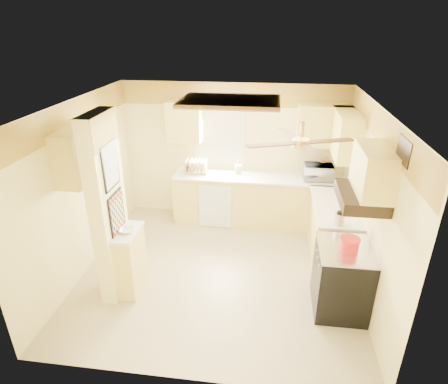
# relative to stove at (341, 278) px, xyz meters

# --- Properties ---
(floor) EXTENTS (4.00, 4.00, 0.00)m
(floor) POSITION_rel_stove_xyz_m (-1.67, 0.55, -0.46)
(floor) COLOR tan
(floor) RESTS_ON ground
(ceiling) EXTENTS (4.00, 4.00, 0.00)m
(ceiling) POSITION_rel_stove_xyz_m (-1.67, 0.55, 2.04)
(ceiling) COLOR white
(ceiling) RESTS_ON wall_back
(wall_back) EXTENTS (4.00, 0.00, 4.00)m
(wall_back) POSITION_rel_stove_xyz_m (-1.67, 2.45, 0.79)
(wall_back) COLOR #FFED9B
(wall_back) RESTS_ON floor
(wall_front) EXTENTS (4.00, 0.00, 4.00)m
(wall_front) POSITION_rel_stove_xyz_m (-1.67, -1.35, 0.79)
(wall_front) COLOR #FFED9B
(wall_front) RESTS_ON floor
(wall_left) EXTENTS (0.00, 3.80, 3.80)m
(wall_left) POSITION_rel_stove_xyz_m (-3.67, 0.55, 0.79)
(wall_left) COLOR #FFED9B
(wall_left) RESTS_ON floor
(wall_right) EXTENTS (0.00, 3.80, 3.80)m
(wall_right) POSITION_rel_stove_xyz_m (0.33, 0.55, 0.79)
(wall_right) COLOR #FFED9B
(wall_right) RESTS_ON floor
(wallpaper_border) EXTENTS (4.00, 0.02, 0.40)m
(wallpaper_border) POSITION_rel_stove_xyz_m (-1.67, 2.43, 1.84)
(wallpaper_border) COLOR #FDDE4A
(wallpaper_border) RESTS_ON wall_back
(partition_column) EXTENTS (0.20, 0.70, 2.50)m
(partition_column) POSITION_rel_stove_xyz_m (-3.02, 0.00, 0.79)
(partition_column) COLOR #FFED9B
(partition_column) RESTS_ON floor
(partition_ledge) EXTENTS (0.25, 0.55, 0.90)m
(partition_ledge) POSITION_rel_stove_xyz_m (-2.80, 0.00, -0.01)
(partition_ledge) COLOR #E3D367
(partition_ledge) RESTS_ON floor
(ledge_top) EXTENTS (0.28, 0.58, 0.04)m
(ledge_top) POSITION_rel_stove_xyz_m (-2.80, 0.00, 0.46)
(ledge_top) COLOR silver
(ledge_top) RESTS_ON partition_ledge
(lower_cabinets_back) EXTENTS (3.00, 0.60, 0.90)m
(lower_cabinets_back) POSITION_rel_stove_xyz_m (-1.17, 2.15, -0.01)
(lower_cabinets_back) COLOR #E3D367
(lower_cabinets_back) RESTS_ON floor
(lower_cabinets_right) EXTENTS (0.60, 1.40, 0.90)m
(lower_cabinets_right) POSITION_rel_stove_xyz_m (0.03, 1.15, -0.01)
(lower_cabinets_right) COLOR #E3D367
(lower_cabinets_right) RESTS_ON floor
(countertop_back) EXTENTS (3.04, 0.64, 0.04)m
(countertop_back) POSITION_rel_stove_xyz_m (-1.17, 2.14, 0.46)
(countertop_back) COLOR silver
(countertop_back) RESTS_ON lower_cabinets_back
(countertop_right) EXTENTS (0.64, 1.44, 0.04)m
(countertop_right) POSITION_rel_stove_xyz_m (0.02, 1.15, 0.46)
(countertop_right) COLOR silver
(countertop_right) RESTS_ON lower_cabinets_right
(dishwasher_panel) EXTENTS (0.58, 0.02, 0.80)m
(dishwasher_panel) POSITION_rel_stove_xyz_m (-1.92, 1.84, -0.03)
(dishwasher_panel) COLOR white
(dishwasher_panel) RESTS_ON lower_cabinets_back
(window) EXTENTS (0.92, 0.02, 1.02)m
(window) POSITION_rel_stove_xyz_m (-1.92, 2.44, 1.09)
(window) COLOR white
(window) RESTS_ON wall_back
(upper_cab_back_left) EXTENTS (0.60, 0.35, 0.70)m
(upper_cab_back_left) POSITION_rel_stove_xyz_m (-2.52, 2.27, 1.39)
(upper_cab_back_left) COLOR #E3D367
(upper_cab_back_left) RESTS_ON wall_back
(upper_cab_back_right) EXTENTS (0.90, 0.35, 0.70)m
(upper_cab_back_right) POSITION_rel_stove_xyz_m (-0.12, 2.27, 1.39)
(upper_cab_back_right) COLOR #E3D367
(upper_cab_back_right) RESTS_ON wall_back
(upper_cab_right) EXTENTS (0.35, 1.00, 0.70)m
(upper_cab_right) POSITION_rel_stove_xyz_m (0.16, 1.80, 1.39)
(upper_cab_right) COLOR #E3D367
(upper_cab_right) RESTS_ON wall_right
(upper_cab_left_wall) EXTENTS (0.35, 0.75, 0.70)m
(upper_cab_left_wall) POSITION_rel_stove_xyz_m (-3.49, 0.30, 1.39)
(upper_cab_left_wall) COLOR #E3D367
(upper_cab_left_wall) RESTS_ON wall_left
(upper_cab_over_stove) EXTENTS (0.35, 0.76, 0.52)m
(upper_cab_over_stove) POSITION_rel_stove_xyz_m (0.16, 0.00, 1.49)
(upper_cab_over_stove) COLOR #E3D367
(upper_cab_over_stove) RESTS_ON wall_right
(stove) EXTENTS (0.68, 0.77, 0.92)m
(stove) POSITION_rel_stove_xyz_m (0.00, 0.00, 0.00)
(stove) COLOR black
(stove) RESTS_ON floor
(range_hood) EXTENTS (0.50, 0.76, 0.14)m
(range_hood) POSITION_rel_stove_xyz_m (0.07, 0.00, 1.16)
(range_hood) COLOR black
(range_hood) RESTS_ON upper_cab_over_stove
(poster_menu) EXTENTS (0.02, 0.42, 0.57)m
(poster_menu) POSITION_rel_stove_xyz_m (-2.91, 0.00, 1.39)
(poster_menu) COLOR black
(poster_menu) RESTS_ON partition_column
(poster_nashville) EXTENTS (0.02, 0.42, 0.57)m
(poster_nashville) POSITION_rel_stove_xyz_m (-2.91, 0.00, 0.74)
(poster_nashville) COLOR black
(poster_nashville) RESTS_ON partition_column
(ceiling_light_panel) EXTENTS (1.35, 0.95, 0.06)m
(ceiling_light_panel) POSITION_rel_stove_xyz_m (-1.57, 1.05, 2.00)
(ceiling_light_panel) COLOR brown
(ceiling_light_panel) RESTS_ON ceiling
(ceiling_fan) EXTENTS (1.15, 1.15, 0.26)m
(ceiling_fan) POSITION_rel_stove_xyz_m (-0.67, -0.15, 1.83)
(ceiling_fan) COLOR gold
(ceiling_fan) RESTS_ON ceiling
(vent_grate) EXTENTS (0.02, 0.40, 0.25)m
(vent_grate) POSITION_rel_stove_xyz_m (0.31, -0.35, 1.84)
(vent_grate) COLOR black
(vent_grate) RESTS_ON wall_right
(microwave) EXTENTS (0.50, 0.35, 0.27)m
(microwave) POSITION_rel_stove_xyz_m (-0.16, 2.12, 0.62)
(microwave) COLOR white
(microwave) RESTS_ON countertop_back
(bowl) EXTENTS (0.22, 0.22, 0.05)m
(bowl) POSITION_rel_stove_xyz_m (-2.79, -0.02, 0.50)
(bowl) COLOR white
(bowl) RESTS_ON ledge_top
(dutch_oven) EXTENTS (0.24, 0.24, 0.16)m
(dutch_oven) POSITION_rel_stove_xyz_m (0.03, -0.02, 0.54)
(dutch_oven) COLOR red
(dutch_oven) RESTS_ON stove
(kettle) EXTENTS (0.13, 0.13, 0.21)m
(kettle) POSITION_rel_stove_xyz_m (-0.02, 0.53, 0.58)
(kettle) COLOR silver
(kettle) RESTS_ON countertop_right
(dish_rack) EXTENTS (0.41, 0.31, 0.23)m
(dish_rack) POSITION_rel_stove_xyz_m (-2.32, 2.18, 0.56)
(dish_rack) COLOR tan
(dish_rack) RESTS_ON countertop_back
(utensil_crock) EXTENTS (0.12, 0.12, 0.24)m
(utensil_crock) POSITION_rel_stove_xyz_m (-1.55, 2.24, 0.56)
(utensil_crock) COLOR white
(utensil_crock) RESTS_ON countertop_back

